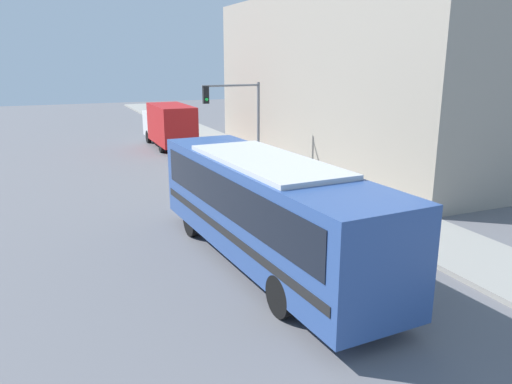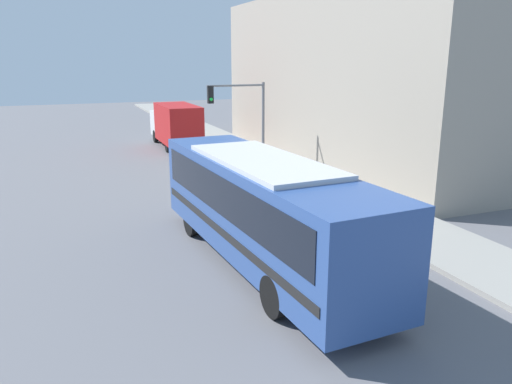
# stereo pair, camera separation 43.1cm
# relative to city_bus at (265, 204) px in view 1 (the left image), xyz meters

# --- Properties ---
(ground_plane) EXTENTS (120.00, 120.00, 0.00)m
(ground_plane) POSITION_rel_city_bus_xyz_m (-0.01, 0.46, -1.89)
(ground_plane) COLOR slate
(sidewalk) EXTENTS (3.19, 70.00, 0.16)m
(sidewalk) POSITION_rel_city_bus_xyz_m (6.09, 20.46, -1.81)
(sidewalk) COLOR gray
(sidewalk) RESTS_ON ground_plane
(building_facade) EXTENTS (6.00, 23.47, 9.76)m
(building_facade) POSITION_rel_city_bus_xyz_m (10.69, 13.19, 2.99)
(building_facade) COLOR #9E9384
(building_facade) RESTS_ON ground_plane
(city_bus) EXTENTS (3.17, 10.94, 3.25)m
(city_bus) POSITION_rel_city_bus_xyz_m (0.00, 0.00, 0.00)
(city_bus) COLOR #2D4C8C
(city_bus) RESTS_ON ground_plane
(delivery_truck) EXTENTS (2.22, 7.41, 2.99)m
(delivery_truck) POSITION_rel_city_bus_xyz_m (2.27, 21.29, -0.26)
(delivery_truck) COLOR #B21919
(delivery_truck) RESTS_ON ground_plane
(fire_hydrant) EXTENTS (0.24, 0.32, 0.67)m
(fire_hydrant) POSITION_rel_city_bus_xyz_m (5.09, 6.24, -1.39)
(fire_hydrant) COLOR red
(fire_hydrant) RESTS_ON sidewalk
(traffic_light_pole) EXTENTS (3.28, 0.35, 4.61)m
(traffic_light_pole) POSITION_rel_city_bus_xyz_m (4.04, 12.57, 1.48)
(traffic_light_pole) COLOR slate
(traffic_light_pole) RESTS_ON sidewalk
(parking_meter) EXTENTS (0.14, 0.14, 1.31)m
(parking_meter) POSITION_rel_city_bus_xyz_m (5.09, 11.05, -0.84)
(parking_meter) COLOR slate
(parking_meter) RESTS_ON sidewalk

